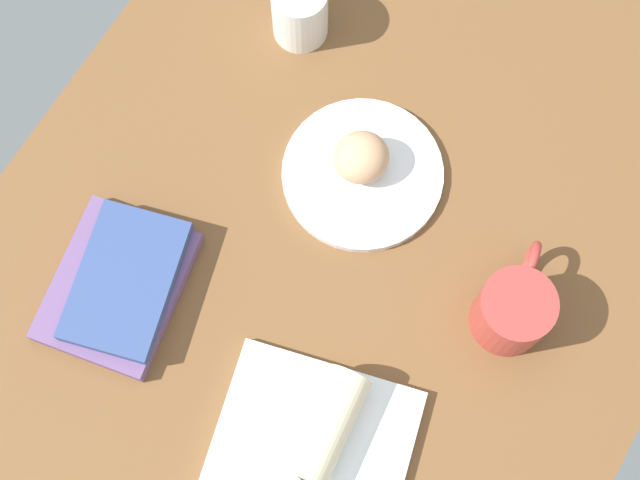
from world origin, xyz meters
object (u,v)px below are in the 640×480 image
object	(u,v)px
coffee_mug	(514,309)
second_mug	(301,8)
breakfast_wrap	(327,426)
scone_pastry	(361,157)
book_stack	(120,284)
round_plate	(363,174)
square_plate	(308,459)

from	to	relation	value
coffee_mug	second_mug	distance (cm)	50.81
breakfast_wrap	coffee_mug	xyz separation A→B (cm)	(-24.39, 12.86, 0.52)
scone_pastry	book_stack	bearing A→B (deg)	-31.21
round_plate	scone_pastry	xyz separation A→B (cm)	(-0.58, -0.72, 3.84)
scone_pastry	breakfast_wrap	bearing A→B (deg)	23.23
book_stack	second_mug	world-z (taller)	second_mug
round_plate	book_stack	size ratio (longest dim) A/B	0.95
round_plate	coffee_mug	bearing A→B (deg)	73.65
coffee_mug	round_plate	bearing A→B (deg)	-106.35
scone_pastry	breakfast_wrap	distance (cm)	35.52
round_plate	coffee_mug	xyz separation A→B (cm)	(7.67, 26.16, 4.30)
breakfast_wrap	book_stack	size ratio (longest dim) A/B	0.60
round_plate	scone_pastry	size ratio (longest dim) A/B	2.92
square_plate	breakfast_wrap	world-z (taller)	breakfast_wrap
scone_pastry	coffee_mug	distance (cm)	28.12
square_plate	coffee_mug	xyz separation A→B (cm)	(-28.74, 13.03, 4.20)
round_plate	coffee_mug	world-z (taller)	coffee_mug
scone_pastry	square_plate	world-z (taller)	scone_pastry
scone_pastry	book_stack	size ratio (longest dim) A/B	0.33
round_plate	second_mug	world-z (taller)	second_mug
book_stack	coffee_mug	bearing A→B (deg)	116.14
breakfast_wrap	book_stack	world-z (taller)	breakfast_wrap
square_plate	second_mug	bearing A→B (deg)	-148.24
round_plate	square_plate	xyz separation A→B (cm)	(36.42, 13.13, 0.10)
round_plate	book_stack	distance (cm)	35.59
coffee_mug	scone_pastry	bearing A→B (deg)	-107.07
scone_pastry	second_mug	distance (cm)	23.66
scone_pastry	breakfast_wrap	xyz separation A→B (cm)	(32.64, 14.01, -0.06)
round_plate	breakfast_wrap	world-z (taller)	breakfast_wrap
coffee_mug	second_mug	bearing A→B (deg)	-117.19
coffee_mug	breakfast_wrap	bearing A→B (deg)	-27.80
scone_pastry	square_plate	xyz separation A→B (cm)	(37.00, 13.84, -3.74)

